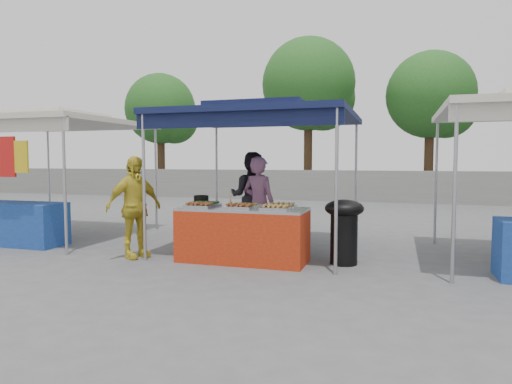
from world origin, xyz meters
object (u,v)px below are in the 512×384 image
(wok_burner, at_px, (344,226))
(customer_person, at_px, (134,207))
(vendor_table, at_px, (243,235))
(vendor_woman, at_px, (259,205))
(helper_man, at_px, (251,196))
(cooking_pot, at_px, (201,200))

(wok_burner, distance_m, customer_person, 3.37)
(vendor_table, bearing_deg, vendor_woman, 86.11)
(vendor_woman, distance_m, helper_man, 1.25)
(vendor_table, distance_m, wok_burner, 1.57)
(wok_burner, distance_m, vendor_woman, 1.56)
(wok_burner, bearing_deg, customer_person, 175.39)
(cooking_pot, bearing_deg, customer_person, -146.69)
(vendor_table, bearing_deg, customer_person, -171.86)
(helper_man, relative_size, customer_person, 1.05)
(wok_burner, bearing_deg, helper_man, 127.98)
(helper_man, bearing_deg, wok_burner, 137.38)
(vendor_table, distance_m, vendor_woman, 0.82)
(customer_person, bearing_deg, vendor_woman, -34.48)
(vendor_table, distance_m, customer_person, 1.84)
(helper_man, bearing_deg, customer_person, 53.49)
(cooking_pot, xyz_separation_m, helper_man, (0.40, 1.51, -0.05))
(vendor_woman, xyz_separation_m, customer_person, (-1.83, -0.97, 0.00))
(wok_burner, bearing_deg, vendor_table, 176.83)
(helper_man, bearing_deg, cooking_pot, 70.68)
(vendor_table, height_order, cooking_pot, cooking_pot)
(cooking_pot, xyz_separation_m, customer_person, (-0.92, -0.60, -0.09))
(vendor_woman, bearing_deg, wok_burner, 179.86)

